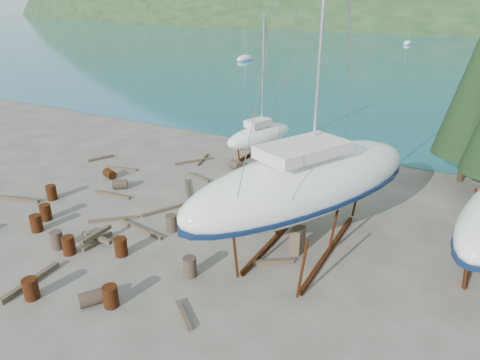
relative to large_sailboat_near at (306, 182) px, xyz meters
The scene contains 47 objects.
ground 6.19m from the large_sailboat_near, 162.11° to the right, with size 600.00×600.00×0.00m, color #554C43.
bay_water 313.45m from the large_sailboat_near, 90.91° to the left, with size 700.00×700.00×0.00m, color #1A6784.
far_hill 318.45m from the large_sailboat_near, 90.90° to the left, with size 800.00×360.00×110.00m, color black.
far_house_left 199.28m from the large_sailboat_near, 109.03° to the left, with size 6.60×5.60×5.60m.
far_house_center 190.04m from the large_sailboat_near, 97.55° to the left, with size 6.60×5.60×5.60m.
moored_boat_left 68.13m from the large_sailboat_near, 120.92° to the left, with size 2.00×5.00×6.05m.
moored_boat_mid 78.61m from the large_sailboat_near, 86.33° to the left, with size 2.00×5.00×6.05m.
moored_boat_far 109.21m from the large_sailboat_near, 96.83° to the left, with size 2.00×5.00×6.05m.
large_sailboat_near is the anchor object (origin of this frame).
small_sailboat_shore 12.84m from the large_sailboat_near, 126.00° to the left, with size 3.76×6.55×10.01m.
worker 5.66m from the large_sailboat_near, 133.28° to the left, with size 0.61×0.40×1.67m, color #141558.
drum_0 13.86m from the large_sailboat_near, 161.90° to the right, with size 0.58×0.58×0.88m, color #50260D.
drum_1 10.15m from the large_sailboat_near, 124.45° to the right, with size 0.58×0.58×0.88m, color #2D2823.
drum_2 14.63m from the large_sailboat_near, behind, with size 0.58×0.58×0.88m, color #50260D.
drum_3 12.15m from the large_sailboat_near, 131.43° to the right, with size 0.58×0.58×0.88m, color #50260D.
drum_4 9.46m from the large_sailboat_near, 109.32° to the left, with size 0.58×0.58×0.88m, color #50260D.
drum_5 7.18m from the large_sailboat_near, 163.22° to the right, with size 0.58×0.58×0.88m, color #2D2823.
drum_6 4.18m from the large_sailboat_near, 117.22° to the left, with size 0.58×0.58×0.88m, color #50260D.
drum_7 9.47m from the large_sailboat_near, 121.74° to the right, with size 0.58×0.58×0.88m, color #50260D.
drum_8 15.21m from the large_sailboat_near, behind, with size 0.58×0.58×0.88m, color #50260D.
drum_9 11.01m from the large_sailboat_near, 137.22° to the left, with size 0.58×0.58×0.88m, color #2D2823.
drum_10 11.25m from the large_sailboat_near, 147.05° to the right, with size 0.58×0.58×0.88m, color #50260D.
drum_11 7.43m from the large_sailboat_near, 106.73° to the left, with size 0.58×0.58×0.88m, color #2D2823.
drum_13 13.64m from the large_sailboat_near, 156.80° to the right, with size 0.58×0.58×0.88m, color #50260D.
drum_14 8.93m from the large_sailboat_near, 145.12° to the right, with size 0.58×0.58×0.88m, color #50260D.
drum_15 12.77m from the large_sailboat_near, behind, with size 0.58×0.58×0.88m, color #2D2823.
drum_16 11.93m from the large_sailboat_near, 149.60° to the right, with size 0.58×0.58×0.88m, color #2D2823.
drum_17 6.33m from the large_sailboat_near, 125.25° to the right, with size 0.58×0.58×0.88m, color #2D2823.
timber_0 13.46m from the large_sailboat_near, 145.06° to the left, with size 0.14×2.39×0.14m, color brown.
timber_1 3.88m from the large_sailboat_near, 105.59° to the right, with size 0.19×1.95×0.19m, color brown.
timber_2 18.15m from the large_sailboat_near, 166.96° to the left, with size 0.19×1.94×0.19m, color brown.
timber_3 10.56m from the large_sailboat_near, 165.33° to the right, with size 0.15×2.53×0.15m, color brown.
timber_4 10.58m from the large_sailboat_near, 153.51° to the left, with size 0.17×1.99×0.17m, color brown.
timber_5 8.77m from the large_sailboat_near, 160.93° to the right, with size 0.16×3.10×0.16m, color brown.
timber_6 10.50m from the large_sailboat_near, 104.16° to the left, with size 0.19×1.71×0.19m, color brown.
timber_7 7.82m from the large_sailboat_near, 106.05° to the right, with size 0.17×1.65×0.17m, color brown.
timber_8 7.86m from the large_sailboat_near, 167.77° to the left, with size 0.19×2.02×0.19m, color brown.
timber_9 13.77m from the large_sailboat_near, 122.54° to the left, with size 0.15×2.09×0.15m, color brown.
timber_10 9.67m from the large_sailboat_near, 162.49° to the left, with size 0.16×2.61×0.16m, color brown.
timber_11 8.66m from the large_sailboat_near, behind, with size 0.15×2.63×0.15m, color brown.
timber_12 12.42m from the large_sailboat_near, behind, with size 0.17×2.49×0.17m, color brown.
timber_14 17.12m from the large_sailboat_near, 168.08° to the right, with size 0.18×2.91×0.18m, color brown.
timber_15 13.46m from the large_sailboat_near, 147.94° to the left, with size 0.15×2.93×0.15m, color brown.
timber_16 12.42m from the large_sailboat_near, 136.16° to the right, with size 0.23×2.86×0.23m, color brown.
timber_17 15.31m from the large_sailboat_near, 167.53° to the left, with size 0.16×2.33×0.16m, color brown.
timber_pile_fore 10.30m from the large_sailboat_near, 151.97° to the right, with size 1.80×1.80×0.60m.
timber_pile_aft 7.69m from the large_sailboat_near, 113.83° to the left, with size 1.80×1.80×0.60m.
Camera 1 is at (10.99, -15.24, 10.83)m, focal length 32.00 mm.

